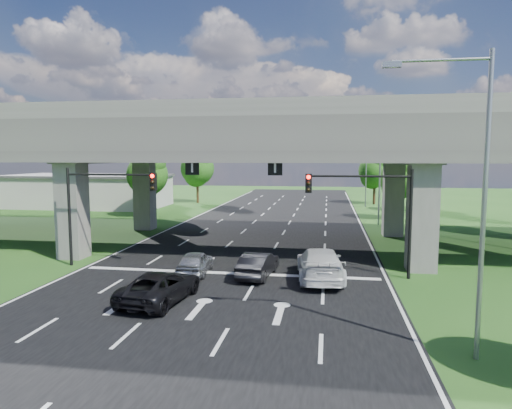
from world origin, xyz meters
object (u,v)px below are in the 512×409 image
(signal_right, at_px, (370,202))
(car_trailing, at_px, (160,287))
(signal_left, at_px, (102,198))
(car_silver, at_px, (195,263))
(streetlight_far, at_px, (376,165))
(streetlight_near, at_px, (472,183))
(streetlight_beyond, at_px, (363,163))
(car_white, at_px, (320,264))
(car_dark, at_px, (258,265))

(signal_right, height_order, car_trailing, signal_right)
(signal_left, height_order, car_trailing, signal_left)
(car_silver, bearing_deg, streetlight_far, -123.09)
(signal_left, xyz_separation_m, car_trailing, (5.84, -5.92, -3.46))
(streetlight_near, relative_size, streetlight_far, 1.00)
(signal_right, xyz_separation_m, streetlight_near, (2.27, -9.94, 1.66))
(streetlight_beyond, bearing_deg, signal_right, -93.61)
(car_trailing, bearing_deg, car_silver, -84.81)
(streetlight_beyond, relative_size, car_white, 1.71)
(car_white, bearing_deg, car_trailing, 29.54)
(signal_left, distance_m, car_silver, 7.03)
(signal_right, distance_m, car_dark, 7.02)
(streetlight_near, bearing_deg, car_white, 118.55)
(streetlight_near, relative_size, car_silver, 2.56)
(streetlight_far, height_order, car_dark, streetlight_far)
(streetlight_beyond, bearing_deg, car_white, -97.54)
(car_white, bearing_deg, streetlight_far, -108.27)
(signal_left, xyz_separation_m, car_dark, (9.62, -0.94, -3.47))
(signal_left, height_order, car_white, signal_left)
(signal_right, bearing_deg, car_silver, -174.41)
(streetlight_far, height_order, car_white, streetlight_far)
(streetlight_near, height_order, car_dark, streetlight_near)
(signal_right, height_order, car_dark, signal_right)
(signal_left, distance_m, streetlight_beyond, 40.30)
(car_dark, bearing_deg, car_silver, 6.60)
(signal_left, bearing_deg, car_white, -4.14)
(streetlight_far, height_order, car_silver, streetlight_far)
(streetlight_far, bearing_deg, car_white, -103.13)
(car_silver, distance_m, car_trailing, 4.98)
(signal_right, height_order, streetlight_beyond, streetlight_beyond)
(signal_right, distance_m, streetlight_beyond, 36.17)
(car_trailing, bearing_deg, signal_left, -38.05)
(signal_left, relative_size, car_dark, 1.44)
(streetlight_far, distance_m, streetlight_beyond, 16.00)
(car_silver, bearing_deg, signal_left, -12.45)
(signal_right, distance_m, streetlight_far, 20.25)
(signal_right, relative_size, car_white, 1.02)
(car_silver, bearing_deg, signal_right, -177.96)
(signal_left, height_order, car_silver, signal_left)
(streetlight_near, distance_m, streetlight_far, 30.00)
(car_dark, bearing_deg, car_trailing, 59.32)
(streetlight_far, bearing_deg, signal_left, -131.78)
(signal_right, relative_size, signal_left, 1.00)
(car_dark, relative_size, car_white, 0.71)
(car_silver, relative_size, car_white, 0.67)
(streetlight_far, bearing_deg, car_dark, -111.56)
(signal_right, bearing_deg, car_trailing, -148.91)
(streetlight_beyond, height_order, car_trailing, streetlight_beyond)
(streetlight_far, distance_m, car_trailing, 29.10)
(streetlight_beyond, bearing_deg, car_silver, -107.83)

